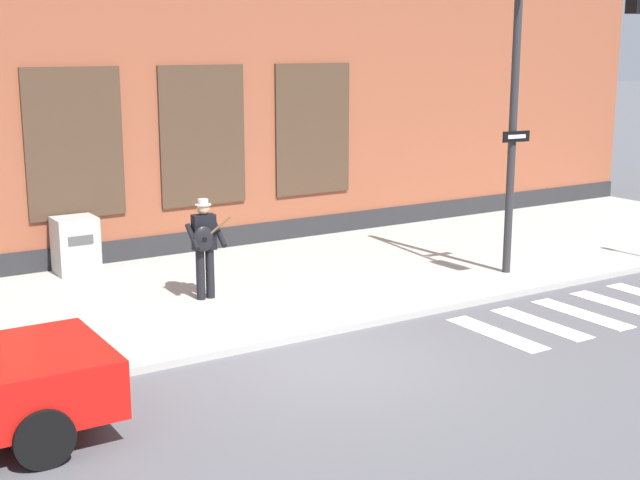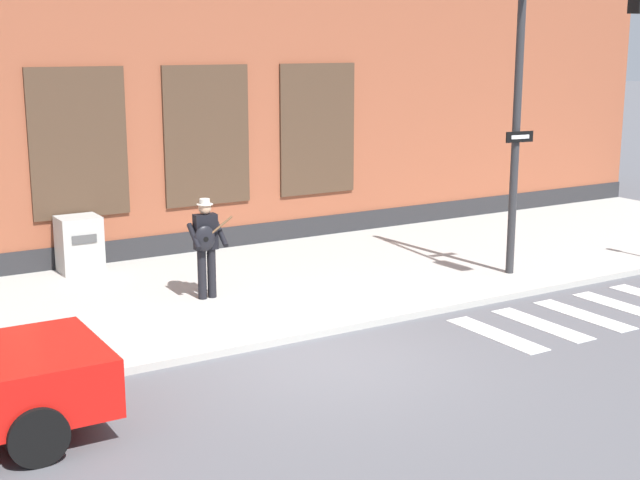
# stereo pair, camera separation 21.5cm
# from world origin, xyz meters

# --- Properties ---
(ground_plane) EXTENTS (160.00, 160.00, 0.00)m
(ground_plane) POSITION_xyz_m (0.00, 0.00, 0.00)
(ground_plane) COLOR #56565B
(sidewalk) EXTENTS (28.00, 5.89, 0.11)m
(sidewalk) POSITION_xyz_m (0.00, 3.84, 0.06)
(sidewalk) COLOR #ADAAA3
(sidewalk) RESTS_ON ground
(building_backdrop) EXTENTS (28.00, 4.06, 8.75)m
(building_backdrop) POSITION_xyz_m (-0.00, 8.78, 4.37)
(building_backdrop) COLOR brown
(building_backdrop) RESTS_ON ground
(crosswalk) EXTENTS (5.20, 1.90, 0.01)m
(crosswalk) POSITION_xyz_m (5.28, -0.40, 0.01)
(crosswalk) COLOR silver
(crosswalk) RESTS_ON ground
(busker) EXTENTS (0.71, 0.55, 1.73)m
(busker) POSITION_xyz_m (-0.24, 3.40, 1.10)
(busker) COLOR black
(busker) RESTS_ON sidewalk
(traffic_light) EXTENTS (0.72, 3.21, 5.60)m
(traffic_light) POSITION_xyz_m (5.30, 0.86, 3.96)
(traffic_light) COLOR #2D2D30
(traffic_light) RESTS_ON sidewalk
(utility_box) EXTENTS (0.78, 0.69, 1.08)m
(utility_box) POSITION_xyz_m (-1.56, 6.33, 0.65)
(utility_box) COLOR #ADADA8
(utility_box) RESTS_ON sidewalk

